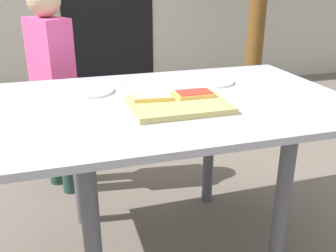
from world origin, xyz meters
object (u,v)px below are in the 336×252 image
(plate_white_right, at_px, (212,82))
(child_left, at_px, (53,80))
(pizza_slice_far_left, at_px, (153,97))
(plate_white_left, at_px, (90,91))
(cutting_board, at_px, (179,105))
(dining_table, at_px, (165,122))
(pizza_slice_far_right, at_px, (194,94))

(plate_white_right, relative_size, child_left, 0.17)
(plate_white_right, bearing_deg, pizza_slice_far_left, -146.48)
(pizza_slice_far_left, bearing_deg, child_left, 114.98)
(plate_white_left, bearing_deg, cutting_board, -45.11)
(pizza_slice_far_left, xyz_separation_m, plate_white_right, (0.32, 0.21, -0.02))
(child_left, bearing_deg, dining_table, -60.35)
(plate_white_right, bearing_deg, plate_white_left, 179.30)
(dining_table, height_order, cutting_board, cutting_board)
(pizza_slice_far_left, bearing_deg, pizza_slice_far_right, -3.67)
(dining_table, relative_size, child_left, 1.26)
(cutting_board, height_order, plate_white_right, cutting_board)
(dining_table, bearing_deg, child_left, 119.65)
(child_left, bearing_deg, plate_white_left, -74.68)
(pizza_slice_far_right, xyz_separation_m, plate_white_left, (-0.36, 0.23, -0.02))
(dining_table, xyz_separation_m, pizza_slice_far_right, (0.10, -0.04, 0.12))
(pizza_slice_far_right, relative_size, plate_white_left, 0.74)
(cutting_board, distance_m, child_left, 0.91)
(plate_white_left, height_order, plate_white_right, same)
(plate_white_right, bearing_deg, cutting_board, -131.62)
(cutting_board, distance_m, plate_white_left, 0.40)
(plate_white_left, height_order, child_left, child_left)
(dining_table, height_order, plate_white_left, plate_white_left)
(pizza_slice_far_right, height_order, plate_white_left, pizza_slice_far_right)
(plate_white_left, bearing_deg, dining_table, -35.84)
(dining_table, height_order, pizza_slice_far_right, pizza_slice_far_right)
(plate_white_left, bearing_deg, pizza_slice_far_right, -32.76)
(dining_table, relative_size, plate_white_right, 7.36)
(plate_white_right, height_order, child_left, child_left)
(pizza_slice_far_right, xyz_separation_m, child_left, (-0.50, 0.75, -0.10))
(plate_white_left, bearing_deg, plate_white_right, -0.70)
(pizza_slice_far_left, bearing_deg, dining_table, 29.86)
(pizza_slice_far_right, height_order, plate_white_right, pizza_slice_far_right)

